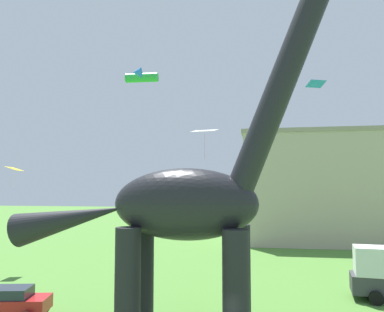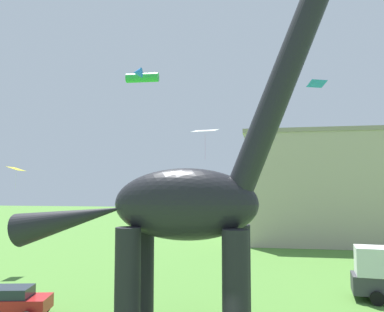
# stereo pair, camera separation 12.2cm
# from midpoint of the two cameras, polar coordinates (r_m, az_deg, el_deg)

# --- Properties ---
(dinosaur_sculpture) EXTENTS (16.01, 3.39, 16.73)m
(dinosaur_sculpture) POSITION_cam_midpoint_polar(r_m,az_deg,el_deg) (18.76, -1.41, -6.96)
(dinosaur_sculpture) COLOR black
(dinosaur_sculpture) RESTS_ON ground_plane
(parked_sedan_left) EXTENTS (4.48, 2.62, 1.55)m
(parked_sedan_left) POSITION_cam_midpoint_polar(r_m,az_deg,el_deg) (24.30, -25.19, -18.51)
(parked_sedan_left) COLOR red
(parked_sedan_left) RESTS_ON ground_plane
(kite_mid_left) EXTENTS (1.46, 1.27, 0.34)m
(kite_mid_left) POSITION_cam_midpoint_polar(r_m,az_deg,el_deg) (29.74, 17.34, 9.92)
(kite_mid_left) COLOR #287AE5
(kite_far_right) EXTENTS (1.26, 1.61, 1.90)m
(kite_far_right) POSITION_cam_midpoint_polar(r_m,az_deg,el_deg) (37.03, -24.34, -1.71)
(kite_far_right) COLOR yellow
(kite_drifting) EXTENTS (1.78, 1.44, 1.99)m
(kite_drifting) POSITION_cam_midpoint_polar(r_m,az_deg,el_deg) (25.54, 1.68, 3.66)
(kite_drifting) COLOR white
(kite_high_right) EXTENTS (2.08, 1.77, 0.61)m
(kite_high_right) POSITION_cam_midpoint_polar(r_m,az_deg,el_deg) (25.42, -7.55, 11.30)
(kite_high_right) COLOR green
(background_building_block) EXTENTS (20.50, 10.50, 13.68)m
(background_building_block) POSITION_cam_midpoint_polar(r_m,az_deg,el_deg) (51.90, 18.78, -4.30)
(background_building_block) COLOR #B7A893
(background_building_block) RESTS_ON ground_plane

